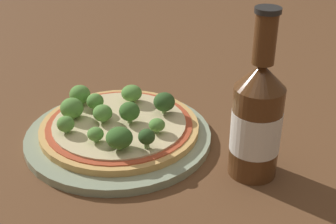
% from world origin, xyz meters
% --- Properties ---
extents(ground_plane, '(3.00, 3.00, 0.00)m').
position_xyz_m(ground_plane, '(0.00, 0.00, 0.00)').
color(ground_plane, brown).
extents(plate, '(0.27, 0.27, 0.01)m').
position_xyz_m(plate, '(0.00, -0.03, 0.01)').
color(plate, '#93A384').
rests_on(plate, ground_plane).
extents(pizza, '(0.23, 0.23, 0.01)m').
position_xyz_m(pizza, '(-0.00, -0.02, 0.02)').
color(pizza, tan).
rests_on(pizza, plate).
extents(broccoli_floret_0, '(0.03, 0.03, 0.03)m').
position_xyz_m(broccoli_floret_0, '(-0.04, 0.00, 0.04)').
color(broccoli_floret_0, '#7A9E5B').
rests_on(broccoli_floret_0, pizza).
extents(broccoli_floret_1, '(0.02, 0.02, 0.02)m').
position_xyz_m(broccoli_floret_1, '(-0.06, -0.07, 0.04)').
color(broccoli_floret_1, '#7A9E5B').
rests_on(broccoli_floret_1, pizza).
extents(broccoli_floret_2, '(0.03, 0.03, 0.03)m').
position_xyz_m(broccoli_floret_2, '(-0.08, 0.02, 0.04)').
color(broccoli_floret_2, '#7A9E5B').
rests_on(broccoli_floret_2, pizza).
extents(broccoli_floret_3, '(0.03, 0.03, 0.03)m').
position_xyz_m(broccoli_floret_3, '(-0.00, 0.04, 0.04)').
color(broccoli_floret_3, '#7A9E5B').
rests_on(broccoli_floret_3, pizza).
extents(broccoli_floret_4, '(0.02, 0.02, 0.02)m').
position_xyz_m(broccoli_floret_4, '(0.06, -0.04, 0.04)').
color(broccoli_floret_4, '#7A9E5B').
rests_on(broccoli_floret_4, pizza).
extents(broccoli_floret_5, '(0.03, 0.03, 0.03)m').
position_xyz_m(broccoli_floret_5, '(0.02, -0.02, 0.04)').
color(broccoli_floret_5, '#7A9E5B').
rests_on(broccoli_floret_5, pizza).
extents(broccoli_floret_6, '(0.04, 0.04, 0.03)m').
position_xyz_m(broccoli_floret_6, '(0.02, -0.09, 0.04)').
color(broccoli_floret_6, '#7A9E5B').
rests_on(broccoli_floret_6, pizza).
extents(broccoli_floret_7, '(0.03, 0.03, 0.03)m').
position_xyz_m(broccoli_floret_7, '(0.06, 0.02, 0.04)').
color(broccoli_floret_7, '#7A9E5B').
rests_on(broccoli_floret_7, pizza).
extents(broccoli_floret_8, '(0.02, 0.02, 0.03)m').
position_xyz_m(broccoli_floret_8, '(0.06, -0.08, 0.04)').
color(broccoli_floret_8, '#7A9E5B').
rests_on(broccoli_floret_8, pizza).
extents(broccoli_floret_9, '(0.03, 0.03, 0.03)m').
position_xyz_m(broccoli_floret_9, '(-0.02, -0.03, 0.04)').
color(broccoli_floret_9, '#7A9E5B').
rests_on(broccoli_floret_9, pizza).
extents(broccoli_floret_10, '(0.02, 0.02, 0.02)m').
position_xyz_m(broccoli_floret_10, '(-0.01, -0.08, 0.04)').
color(broccoli_floret_10, '#7A9E5B').
rests_on(broccoli_floret_10, pizza).
extents(broccoli_floret_11, '(0.03, 0.03, 0.03)m').
position_xyz_m(broccoli_floret_11, '(-0.07, -0.03, 0.04)').
color(broccoli_floret_11, '#7A9E5B').
rests_on(broccoli_floret_11, pizza).
extents(beer_bottle, '(0.06, 0.06, 0.22)m').
position_xyz_m(beer_bottle, '(0.19, -0.07, 0.08)').
color(beer_bottle, '#563319').
rests_on(beer_bottle, ground_plane).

